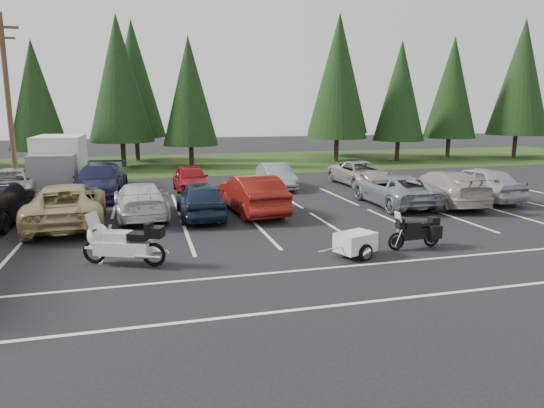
{
  "coord_description": "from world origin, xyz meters",
  "views": [
    {
      "loc": [
        -3.56,
        -15.55,
        4.37
      ],
      "look_at": [
        0.45,
        -0.5,
        1.3
      ],
      "focal_mm": 32.0,
      "sensor_mm": 36.0,
      "label": 1
    }
  ],
  "objects_px": {
    "car_near_8": "(478,183)",
    "cargo_trailer": "(355,245)",
    "car_far_4": "(361,174)",
    "car_far_3": "(276,176)",
    "utility_pole": "(8,102)",
    "car_near_2": "(67,205)",
    "car_near_5": "(252,194)",
    "car_far_1": "(100,181)",
    "car_near_6": "(395,190)",
    "car_near_7": "(442,187)",
    "box_truck": "(58,164)",
    "car_far_2": "(191,179)",
    "car_near_3": "(140,200)",
    "touring_motorcycle": "(123,239)",
    "adventure_motorcycle": "(415,229)",
    "car_far_0": "(9,185)",
    "car_near_4": "(200,199)"
  },
  "relations": [
    {
      "from": "car_far_0",
      "to": "touring_motorcycle",
      "type": "distance_m",
      "value": 12.97
    },
    {
      "from": "car_far_2",
      "to": "car_near_5",
      "type": "bearing_deg",
      "value": -72.28
    },
    {
      "from": "car_near_8",
      "to": "cargo_trailer",
      "type": "relative_size",
      "value": 2.94
    },
    {
      "from": "utility_pole",
      "to": "car_far_1",
      "type": "relative_size",
      "value": 1.59
    },
    {
      "from": "box_truck",
      "to": "car_near_7",
      "type": "distance_m",
      "value": 19.79
    },
    {
      "from": "car_near_4",
      "to": "car_far_0",
      "type": "distance_m",
      "value": 10.42
    },
    {
      "from": "car_far_3",
      "to": "cargo_trailer",
      "type": "bearing_deg",
      "value": -94.19
    },
    {
      "from": "utility_pole",
      "to": "car_near_2",
      "type": "bearing_deg",
      "value": -66.58
    },
    {
      "from": "car_near_2",
      "to": "car_far_1",
      "type": "height_order",
      "value": "car_far_1"
    },
    {
      "from": "car_far_2",
      "to": "adventure_motorcycle",
      "type": "xyz_separation_m",
      "value": [
        5.8,
        -12.48,
        -0.1
      ]
    },
    {
      "from": "car_near_6",
      "to": "car_far_3",
      "type": "distance_m",
      "value": 7.25
    },
    {
      "from": "car_far_2",
      "to": "car_near_3",
      "type": "bearing_deg",
      "value": -115.91
    },
    {
      "from": "car_near_8",
      "to": "car_far_0",
      "type": "relative_size",
      "value": 0.89
    },
    {
      "from": "car_near_3",
      "to": "car_near_8",
      "type": "bearing_deg",
      "value": 174.41
    },
    {
      "from": "utility_pole",
      "to": "touring_motorcycle",
      "type": "distance_m",
      "value": 15.4
    },
    {
      "from": "utility_pole",
      "to": "car_near_8",
      "type": "xyz_separation_m",
      "value": [
        22.03,
        -7.74,
        -3.87
      ]
    },
    {
      "from": "car_near_8",
      "to": "car_far_2",
      "type": "height_order",
      "value": "car_near_8"
    },
    {
      "from": "car_near_4",
      "to": "car_near_8",
      "type": "height_order",
      "value": "car_near_8"
    },
    {
      "from": "car_near_8",
      "to": "car_far_3",
      "type": "distance_m",
      "value": 10.38
    },
    {
      "from": "car_near_5",
      "to": "car_far_4",
      "type": "height_order",
      "value": "car_near_5"
    },
    {
      "from": "utility_pole",
      "to": "car_far_4",
      "type": "bearing_deg",
      "value": -6.37
    },
    {
      "from": "car_near_7",
      "to": "adventure_motorcycle",
      "type": "xyz_separation_m",
      "value": [
        -5.14,
        -6.19,
        -0.16
      ]
    },
    {
      "from": "car_far_2",
      "to": "car_far_4",
      "type": "relative_size",
      "value": 0.86
    },
    {
      "from": "adventure_motorcycle",
      "to": "car_far_4",
      "type": "bearing_deg",
      "value": 68.77
    },
    {
      "from": "car_near_2",
      "to": "car_near_4",
      "type": "height_order",
      "value": "car_near_2"
    },
    {
      "from": "car_far_0",
      "to": "car_far_1",
      "type": "height_order",
      "value": "car_far_1"
    },
    {
      "from": "car_near_4",
      "to": "car_near_7",
      "type": "bearing_deg",
      "value": 179.93
    },
    {
      "from": "utility_pole",
      "to": "car_near_3",
      "type": "distance_m",
      "value": 10.47
    },
    {
      "from": "box_truck",
      "to": "car_near_3",
      "type": "distance_m",
      "value": 8.99
    },
    {
      "from": "box_truck",
      "to": "car_far_3",
      "type": "height_order",
      "value": "box_truck"
    },
    {
      "from": "car_far_0",
      "to": "cargo_trailer",
      "type": "distance_m",
      "value": 17.66
    },
    {
      "from": "car_far_2",
      "to": "car_far_3",
      "type": "distance_m",
      "value": 4.72
    },
    {
      "from": "box_truck",
      "to": "utility_pole",
      "type": "bearing_deg",
      "value": -165.96
    },
    {
      "from": "car_near_5",
      "to": "car_far_3",
      "type": "height_order",
      "value": "car_near_5"
    },
    {
      "from": "car_near_7",
      "to": "car_near_8",
      "type": "distance_m",
      "value": 2.31
    },
    {
      "from": "car_far_0",
      "to": "car_far_2",
      "type": "height_order",
      "value": "car_far_0"
    },
    {
      "from": "box_truck",
      "to": "touring_motorcycle",
      "type": "bearing_deg",
      "value": -75.15
    },
    {
      "from": "car_near_2",
      "to": "car_far_2",
      "type": "distance_m",
      "value": 8.25
    },
    {
      "from": "car_near_3",
      "to": "car_near_5",
      "type": "bearing_deg",
      "value": 170.23
    },
    {
      "from": "utility_pole",
      "to": "car_near_5",
      "type": "bearing_deg",
      "value": -35.92
    },
    {
      "from": "box_truck",
      "to": "car_near_6",
      "type": "xyz_separation_m",
      "value": [
        15.52,
        -8.34,
        -0.73
      ]
    },
    {
      "from": "car_far_4",
      "to": "car_far_3",
      "type": "bearing_deg",
      "value": 174.08
    },
    {
      "from": "car_near_6",
      "to": "car_near_7",
      "type": "xyz_separation_m",
      "value": [
        2.24,
        -0.34,
        0.07
      ]
    },
    {
      "from": "car_near_7",
      "to": "cargo_trailer",
      "type": "bearing_deg",
      "value": 43.99
    },
    {
      "from": "car_far_2",
      "to": "cargo_trailer",
      "type": "xyz_separation_m",
      "value": [
        3.61,
        -12.84,
        -0.34
      ]
    },
    {
      "from": "car_near_8",
      "to": "car_far_4",
      "type": "height_order",
      "value": "car_near_8"
    },
    {
      "from": "utility_pole",
      "to": "car_near_6",
      "type": "distance_m",
      "value": 19.6
    },
    {
      "from": "utility_pole",
      "to": "car_far_3",
      "type": "height_order",
      "value": "utility_pole"
    },
    {
      "from": "box_truck",
      "to": "car_far_2",
      "type": "xyz_separation_m",
      "value": [
        6.82,
        -2.38,
        -0.73
      ]
    },
    {
      "from": "car_near_4",
      "to": "box_truck",
      "type": "bearing_deg",
      "value": -52.24
    }
  ]
}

